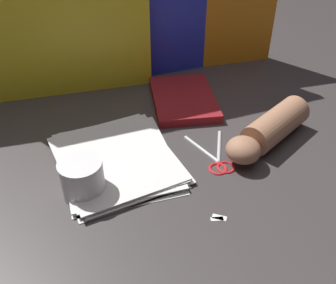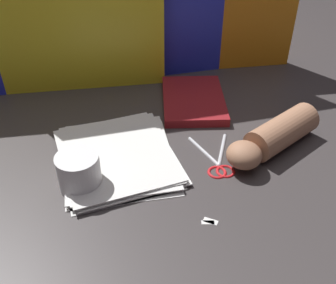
{
  "view_description": "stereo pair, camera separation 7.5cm",
  "coord_description": "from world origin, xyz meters",
  "px_view_note": "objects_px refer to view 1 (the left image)",
  "views": [
    {
      "loc": [
        -0.26,
        -0.67,
        0.6
      ],
      "look_at": [
        0.0,
        -0.01,
        0.06
      ],
      "focal_mm": 42.0,
      "sensor_mm": 36.0,
      "label": 1
    },
    {
      "loc": [
        -0.19,
        -0.69,
        0.6
      ],
      "look_at": [
        0.0,
        -0.01,
        0.06
      ],
      "focal_mm": 42.0,
      "sensor_mm": 36.0,
      "label": 2
    }
  ],
  "objects_px": {
    "scissors": "(217,158)",
    "hand_forearm": "(269,130)",
    "book_closed": "(184,99)",
    "mug": "(82,178)",
    "paper_stack": "(117,160)"
  },
  "relations": [
    {
      "from": "paper_stack",
      "to": "scissors",
      "type": "xyz_separation_m",
      "value": [
        0.22,
        -0.07,
        -0.0
      ]
    },
    {
      "from": "book_closed",
      "to": "hand_forearm",
      "type": "bearing_deg",
      "value": -65.45
    },
    {
      "from": "scissors",
      "to": "hand_forearm",
      "type": "distance_m",
      "value": 0.15
    },
    {
      "from": "book_closed",
      "to": "mug",
      "type": "height_order",
      "value": "mug"
    },
    {
      "from": "paper_stack",
      "to": "hand_forearm",
      "type": "relative_size",
      "value": 1.1
    },
    {
      "from": "book_closed",
      "to": "scissors",
      "type": "xyz_separation_m",
      "value": [
        -0.03,
        -0.27,
        -0.01
      ]
    },
    {
      "from": "scissors",
      "to": "hand_forearm",
      "type": "bearing_deg",
      "value": 4.75
    },
    {
      "from": "paper_stack",
      "to": "hand_forearm",
      "type": "height_order",
      "value": "hand_forearm"
    },
    {
      "from": "hand_forearm",
      "to": "mug",
      "type": "xyz_separation_m",
      "value": [
        -0.46,
        -0.01,
        0.0
      ]
    },
    {
      "from": "scissors",
      "to": "hand_forearm",
      "type": "height_order",
      "value": "hand_forearm"
    },
    {
      "from": "paper_stack",
      "to": "hand_forearm",
      "type": "distance_m",
      "value": 0.38
    },
    {
      "from": "paper_stack",
      "to": "book_closed",
      "type": "distance_m",
      "value": 0.32
    },
    {
      "from": "paper_stack",
      "to": "book_closed",
      "type": "height_order",
      "value": "book_closed"
    },
    {
      "from": "scissors",
      "to": "mug",
      "type": "relative_size",
      "value": 1.87
    },
    {
      "from": "book_closed",
      "to": "scissors",
      "type": "relative_size",
      "value": 1.61
    }
  ]
}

